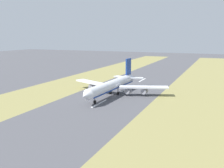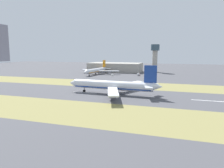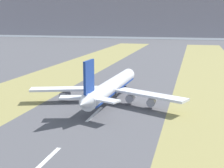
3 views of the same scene
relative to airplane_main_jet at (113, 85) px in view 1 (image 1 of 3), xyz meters
The scene contains 7 objects.
ground_plane 6.57m from the airplane_main_jet, 114.89° to the left, with size 800.00×800.00×0.00m, color #4C4C51.
grass_median_west 46.55m from the airplane_main_jet, behind, with size 40.00×600.00×0.01m, color olive.
grass_median_east 44.37m from the airplane_main_jet, ahead, with size 40.00×600.00×0.01m, color olive.
centreline_dash_near 58.42m from the airplane_main_jet, 91.09° to the right, with size 1.20×18.00×0.01m, color silver.
centreline_dash_mid 19.10m from the airplane_main_jet, 93.49° to the right, with size 1.20×18.00×0.01m, color silver.
centreline_dash_far 22.74m from the airplane_main_jet, 92.88° to the left, with size 1.20×18.00×0.01m, color silver.
airplane_main_jet is the anchor object (origin of this frame).
Camera 1 is at (-58.96, 141.17, 35.86)m, focal length 42.00 mm.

